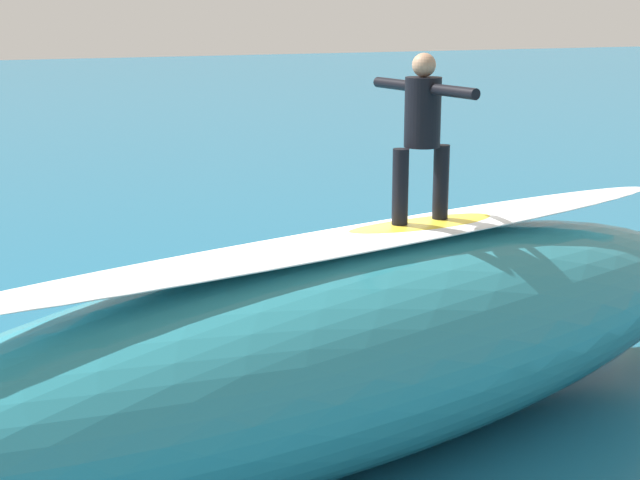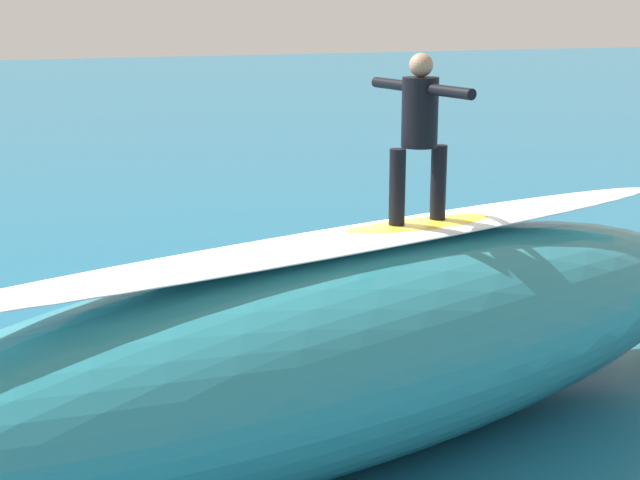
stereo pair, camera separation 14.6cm
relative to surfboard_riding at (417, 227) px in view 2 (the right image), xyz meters
The scene contains 10 objects.
ground_plane 2.44m from the surfboard_riding, 80.28° to the right, with size 120.00×120.00×0.00m, color #196084.
wave_crest 1.19m from the surfboard_riding, 13.96° to the left, with size 9.13×2.28×1.87m, color teal.
wave_foam_lip 0.67m from the surfboard_riding, 13.96° to the left, with size 7.76×0.80×0.08m, color white.
surfboard_riding is the anchor object (origin of this frame).
surfer_riding 0.90m from the surfboard_riding, 90.00° to the left, with size 0.58×1.38×1.46m.
surfboard_paddling 4.35m from the surfboard_riding, 85.48° to the right, with size 2.31×0.49×0.06m, color silver.
surfer_paddling 4.28m from the surfboard_riding, 87.35° to the right, with size 1.69×0.32×0.30m.
foam_patch_near 1.86m from the surfboard_riding, behind, with size 0.58×0.48×0.14m, color white.
foam_patch_mid 3.05m from the surfboard_riding, 129.63° to the right, with size 0.96×0.80×0.17m, color white.
foam_patch_far 3.70m from the surfboard_riding, 94.93° to the right, with size 0.56×0.46×0.17m, color white.
Camera 2 is at (3.55, 8.83, 3.85)m, focal length 53.87 mm.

